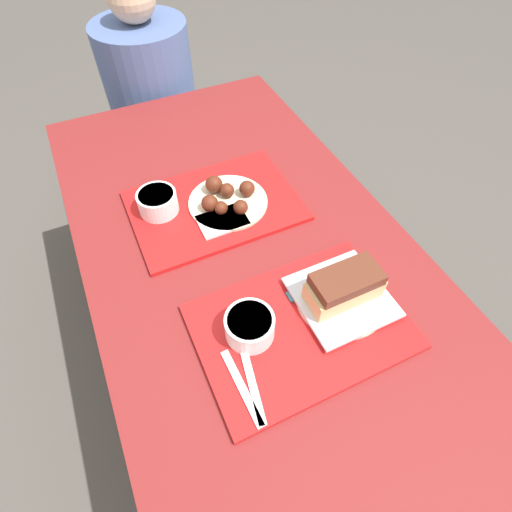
{
  "coord_description": "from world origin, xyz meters",
  "views": [
    {
      "loc": [
        -0.26,
        -0.55,
        1.56
      ],
      "look_at": [
        -0.01,
        -0.02,
        0.81
      ],
      "focal_mm": 28.0,
      "sensor_mm": 36.0,
      "label": 1
    }
  ],
  "objects_px": {
    "tray_near": "(301,326)",
    "bowl_coleslaw_far": "(158,201)",
    "bowl_coleslaw_near": "(250,326)",
    "wings_plate_far": "(226,198)",
    "tray_far": "(215,206)",
    "brisket_sandwich_plate": "(343,291)",
    "person_seated_across": "(149,82)"
  },
  "relations": [
    {
      "from": "tray_near",
      "to": "bowl_coleslaw_far",
      "type": "relative_size",
      "value": 4.29
    },
    {
      "from": "tray_near",
      "to": "person_seated_across",
      "type": "relative_size",
      "value": 0.68
    },
    {
      "from": "tray_far",
      "to": "wings_plate_far",
      "type": "bearing_deg",
      "value": -18.6
    },
    {
      "from": "tray_far",
      "to": "bowl_coleslaw_near",
      "type": "relative_size",
      "value": 4.29
    },
    {
      "from": "tray_far",
      "to": "tray_near",
      "type": "bearing_deg",
      "value": -85.48
    },
    {
      "from": "tray_near",
      "to": "person_seated_across",
      "type": "xyz_separation_m",
      "value": [
        0.0,
        1.27,
        -0.05
      ]
    },
    {
      "from": "bowl_coleslaw_near",
      "to": "brisket_sandwich_plate",
      "type": "distance_m",
      "value": 0.22
    },
    {
      "from": "bowl_coleslaw_near",
      "to": "wings_plate_far",
      "type": "height_order",
      "value": "bowl_coleslaw_near"
    },
    {
      "from": "bowl_coleslaw_far",
      "to": "wings_plate_far",
      "type": "bearing_deg",
      "value": -16.52
    },
    {
      "from": "tray_far",
      "to": "brisket_sandwich_plate",
      "type": "bearing_deg",
      "value": -70.31
    },
    {
      "from": "tray_far",
      "to": "brisket_sandwich_plate",
      "type": "xyz_separation_m",
      "value": [
        0.15,
        -0.41,
        0.04
      ]
    },
    {
      "from": "tray_near",
      "to": "bowl_coleslaw_near",
      "type": "relative_size",
      "value": 4.29
    },
    {
      "from": "tray_far",
      "to": "wings_plate_far",
      "type": "height_order",
      "value": "wings_plate_far"
    },
    {
      "from": "person_seated_across",
      "to": "tray_near",
      "type": "bearing_deg",
      "value": -90.07
    },
    {
      "from": "tray_near",
      "to": "tray_far",
      "type": "relative_size",
      "value": 1.0
    },
    {
      "from": "tray_far",
      "to": "bowl_coleslaw_near",
      "type": "bearing_deg",
      "value": -100.61
    },
    {
      "from": "bowl_coleslaw_near",
      "to": "brisket_sandwich_plate",
      "type": "relative_size",
      "value": 0.51
    },
    {
      "from": "tray_near",
      "to": "bowl_coleslaw_far",
      "type": "distance_m",
      "value": 0.51
    },
    {
      "from": "bowl_coleslaw_near",
      "to": "bowl_coleslaw_far",
      "type": "xyz_separation_m",
      "value": [
        -0.07,
        0.44,
        0.0
      ]
    },
    {
      "from": "tray_near",
      "to": "wings_plate_far",
      "type": "xyz_separation_m",
      "value": [
        -0.0,
        0.42,
        0.02
      ]
    },
    {
      "from": "tray_far",
      "to": "bowl_coleslaw_near",
      "type": "distance_m",
      "value": 0.41
    },
    {
      "from": "bowl_coleslaw_near",
      "to": "bowl_coleslaw_far",
      "type": "height_order",
      "value": "same"
    },
    {
      "from": "bowl_coleslaw_near",
      "to": "brisket_sandwich_plate",
      "type": "xyz_separation_m",
      "value": [
        0.22,
        -0.01,
        0.0
      ]
    },
    {
      "from": "brisket_sandwich_plate",
      "to": "tray_near",
      "type": "bearing_deg",
      "value": -170.75
    },
    {
      "from": "bowl_coleslaw_far",
      "to": "wings_plate_far",
      "type": "distance_m",
      "value": 0.19
    },
    {
      "from": "bowl_coleslaw_far",
      "to": "person_seated_across",
      "type": "distance_m",
      "value": 0.82
    },
    {
      "from": "bowl_coleslaw_near",
      "to": "brisket_sandwich_plate",
      "type": "bearing_deg",
      "value": -2.9
    },
    {
      "from": "person_seated_across",
      "to": "wings_plate_far",
      "type": "bearing_deg",
      "value": -90.21
    },
    {
      "from": "tray_far",
      "to": "wings_plate_far",
      "type": "xyz_separation_m",
      "value": [
        0.03,
        -0.01,
        0.02
      ]
    },
    {
      "from": "tray_near",
      "to": "bowl_coleslaw_near",
      "type": "bearing_deg",
      "value": 164.74
    },
    {
      "from": "wings_plate_far",
      "to": "tray_far",
      "type": "bearing_deg",
      "value": 161.4
    },
    {
      "from": "brisket_sandwich_plate",
      "to": "wings_plate_far",
      "type": "bearing_deg",
      "value": 105.98
    }
  ]
}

